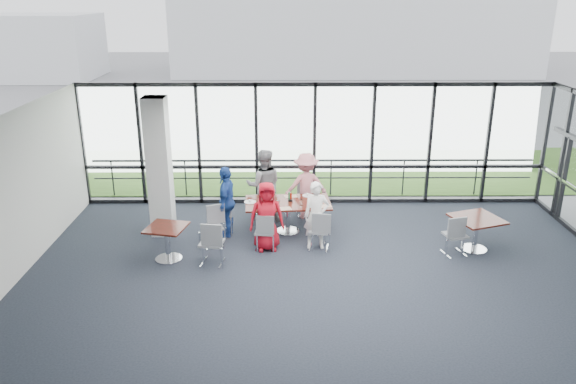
{
  "coord_description": "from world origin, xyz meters",
  "views": [
    {
      "loc": [
        -0.79,
        -9.09,
        5.34
      ],
      "look_at": [
        -0.7,
        2.75,
        1.1
      ],
      "focal_mm": 35.0,
      "sensor_mm": 36.0,
      "label": 1
    }
  ],
  "objects_px": {
    "diner_near_right": "(316,215)",
    "diner_far_left": "(264,185)",
    "structural_column": "(159,168)",
    "diner_far_right": "(306,186)",
    "diner_near_left": "(267,216)",
    "chair_main_fl": "(265,198)",
    "chair_main_end": "(222,214)",
    "chair_spare_la": "(212,243)",
    "chair_spare_r": "(455,235)",
    "chair_main_nl": "(265,232)",
    "chair_spare_lb": "(212,227)",
    "side_table_left": "(167,233)",
    "side_table_right": "(477,222)",
    "main_table": "(288,207)",
    "diner_end": "(227,201)",
    "chair_main_nr": "(319,230)",
    "chair_main_fr": "(305,199)"
  },
  "relations": [
    {
      "from": "side_table_left",
      "to": "diner_near_left",
      "type": "relative_size",
      "value": 0.6
    },
    {
      "from": "side_table_right",
      "to": "diner_far_left",
      "type": "relative_size",
      "value": 0.67
    },
    {
      "from": "diner_end",
      "to": "chair_main_fl",
      "type": "bearing_deg",
      "value": 151.46
    },
    {
      "from": "diner_near_left",
      "to": "chair_spare_lb",
      "type": "relative_size",
      "value": 1.74
    },
    {
      "from": "side_table_left",
      "to": "diner_far_left",
      "type": "xyz_separation_m",
      "value": [
        1.95,
        2.19,
        0.28
      ]
    },
    {
      "from": "structural_column",
      "to": "diner_near_right",
      "type": "distance_m",
      "value": 3.7
    },
    {
      "from": "side_table_right",
      "to": "chair_main_end",
      "type": "xyz_separation_m",
      "value": [
        -5.61,
        0.97,
        -0.19
      ]
    },
    {
      "from": "diner_far_left",
      "to": "chair_main_fr",
      "type": "bearing_deg",
      "value": -164.95
    },
    {
      "from": "side_table_left",
      "to": "chair_spare_la",
      "type": "bearing_deg",
      "value": -11.88
    },
    {
      "from": "main_table",
      "to": "chair_spare_lb",
      "type": "relative_size",
      "value": 2.29
    },
    {
      "from": "chair_main_nl",
      "to": "chair_spare_la",
      "type": "xyz_separation_m",
      "value": [
        -1.07,
        -0.69,
        0.05
      ]
    },
    {
      "from": "diner_near_left",
      "to": "diner_near_right",
      "type": "bearing_deg",
      "value": -2.64
    },
    {
      "from": "diner_near_left",
      "to": "chair_spare_lb",
      "type": "distance_m",
      "value": 1.27
    },
    {
      "from": "diner_far_left",
      "to": "chair_spare_lb",
      "type": "height_order",
      "value": "diner_far_left"
    },
    {
      "from": "diner_near_left",
      "to": "chair_main_fl",
      "type": "relative_size",
      "value": 1.59
    },
    {
      "from": "diner_near_left",
      "to": "chair_main_nl",
      "type": "xyz_separation_m",
      "value": [
        -0.05,
        -0.02,
        -0.35
      ]
    },
    {
      "from": "chair_main_nr",
      "to": "chair_spare_la",
      "type": "relative_size",
      "value": 0.93
    },
    {
      "from": "chair_spare_r",
      "to": "chair_main_fl",
      "type": "bearing_deg",
      "value": 137.53
    },
    {
      "from": "side_table_right",
      "to": "diner_near_right",
      "type": "distance_m",
      "value": 3.46
    },
    {
      "from": "diner_near_left",
      "to": "chair_main_nl",
      "type": "relative_size",
      "value": 1.84
    },
    {
      "from": "diner_near_left",
      "to": "chair_main_fl",
      "type": "height_order",
      "value": "diner_near_left"
    },
    {
      "from": "diner_near_left",
      "to": "chair_main_nr",
      "type": "bearing_deg",
      "value": -6.28
    },
    {
      "from": "chair_main_end",
      "to": "chair_spare_la",
      "type": "xyz_separation_m",
      "value": [
        -0.04,
        -1.59,
        0.01
      ]
    },
    {
      "from": "main_table",
      "to": "diner_far_right",
      "type": "bearing_deg",
      "value": 60.05
    },
    {
      "from": "side_table_left",
      "to": "chair_spare_lb",
      "type": "relative_size",
      "value": 1.04
    },
    {
      "from": "diner_near_right",
      "to": "diner_far_left",
      "type": "height_order",
      "value": "diner_far_left"
    },
    {
      "from": "diner_near_right",
      "to": "chair_spare_la",
      "type": "relative_size",
      "value": 1.6
    },
    {
      "from": "side_table_right",
      "to": "diner_far_right",
      "type": "distance_m",
      "value": 4.1
    },
    {
      "from": "chair_spare_r",
      "to": "chair_spare_lb",
      "type": "bearing_deg",
      "value": 160.8
    },
    {
      "from": "chair_main_fl",
      "to": "chair_spare_lb",
      "type": "distance_m",
      "value": 2.08
    },
    {
      "from": "side_table_right",
      "to": "diner_near_right",
      "type": "relative_size",
      "value": 0.8
    },
    {
      "from": "diner_far_left",
      "to": "chair_main_fl",
      "type": "height_order",
      "value": "diner_far_left"
    },
    {
      "from": "diner_far_right",
      "to": "chair_main_nr",
      "type": "relative_size",
      "value": 1.9
    },
    {
      "from": "chair_main_nl",
      "to": "chair_spare_la",
      "type": "height_order",
      "value": "chair_spare_la"
    },
    {
      "from": "chair_main_nl",
      "to": "chair_main_fl",
      "type": "relative_size",
      "value": 0.86
    },
    {
      "from": "chair_spare_lb",
      "to": "chair_main_nl",
      "type": "bearing_deg",
      "value": 148.9
    },
    {
      "from": "main_table",
      "to": "chair_main_nl",
      "type": "height_order",
      "value": "chair_main_nl"
    },
    {
      "from": "chair_spare_la",
      "to": "diner_near_left",
      "type": "bearing_deg",
      "value": 42.0
    },
    {
      "from": "chair_main_nl",
      "to": "chair_main_end",
      "type": "xyz_separation_m",
      "value": [
        -1.02,
        0.9,
        0.04
      ]
    },
    {
      "from": "diner_near_left",
      "to": "diner_near_right",
      "type": "relative_size",
      "value": 1.02
    },
    {
      "from": "diner_far_right",
      "to": "diner_end",
      "type": "bearing_deg",
      "value": 19.56
    },
    {
      "from": "main_table",
      "to": "diner_end",
      "type": "bearing_deg",
      "value": -177.18
    },
    {
      "from": "diner_near_right",
      "to": "chair_main_fr",
      "type": "xyz_separation_m",
      "value": [
        -0.18,
        1.93,
        -0.32
      ]
    },
    {
      "from": "structural_column",
      "to": "diner_far_right",
      "type": "relative_size",
      "value": 1.93
    },
    {
      "from": "diner_near_right",
      "to": "diner_far_right",
      "type": "height_order",
      "value": "diner_far_right"
    },
    {
      "from": "diner_far_left",
      "to": "side_table_left",
      "type": "bearing_deg",
      "value": 45.9
    },
    {
      "from": "side_table_right",
      "to": "chair_spare_r",
      "type": "distance_m",
      "value": 0.59
    },
    {
      "from": "chair_main_end",
      "to": "diner_near_left",
      "type": "bearing_deg",
      "value": 42.53
    },
    {
      "from": "chair_main_nl",
      "to": "chair_main_fl",
      "type": "height_order",
      "value": "chair_main_fl"
    },
    {
      "from": "chair_main_nl",
      "to": "side_table_right",
      "type": "bearing_deg",
      "value": 4.76
    }
  ]
}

